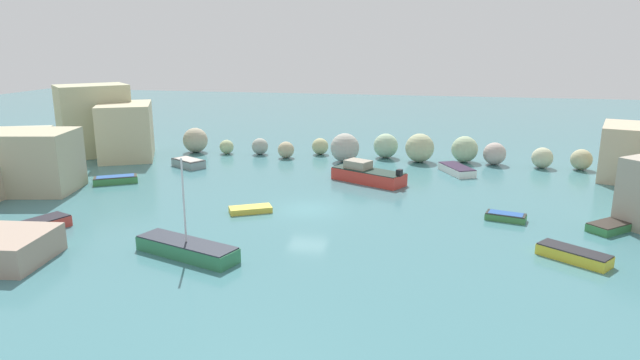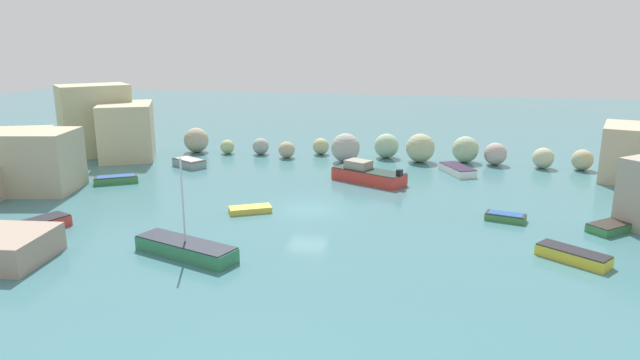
% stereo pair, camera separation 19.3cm
% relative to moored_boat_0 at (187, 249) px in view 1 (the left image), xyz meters
% --- Properties ---
extents(cove_water, '(160.00, 160.00, 0.00)m').
position_rel_moored_boat_0_xyz_m(cove_water, '(4.27, 9.19, -0.42)').
color(cove_water, '#3F757C').
rests_on(cove_water, ground).
extents(cliff_headland_left, '(23.03, 27.52, 6.75)m').
position_rel_moored_boat_0_xyz_m(cliff_headland_left, '(-23.81, 15.18, 1.69)').
color(cliff_headland_left, '#B2A989').
rests_on(cliff_headland_left, ground).
extents(rock_breakwater, '(37.79, 5.12, 2.64)m').
position_rel_moored_boat_0_xyz_m(rock_breakwater, '(7.10, 25.65, 0.71)').
color(rock_breakwater, '#ABA288').
rests_on(rock_breakwater, ground).
extents(moored_boat_0, '(6.04, 3.39, 5.18)m').
position_rel_moored_boat_0_xyz_m(moored_boat_0, '(0.00, 0.00, 0.00)').
color(moored_boat_0, '#337E51').
rests_on(moored_boat_0, cove_water).
extents(moored_boat_1, '(3.52, 3.05, 0.61)m').
position_rel_moored_boat_0_xyz_m(moored_boat_1, '(19.41, 3.44, -0.11)').
color(moored_boat_1, gold).
rests_on(moored_boat_1, cove_water).
extents(moored_boat_2, '(6.13, 4.46, 1.62)m').
position_rel_moored_boat_0_xyz_m(moored_boat_2, '(7.21, 17.24, 0.19)').
color(moored_boat_2, red).
rests_on(moored_boat_2, cove_water).
extents(moored_boat_3, '(2.87, 4.47, 0.69)m').
position_rel_moored_boat_0_xyz_m(moored_boat_3, '(-10.27, 1.40, -0.07)').
color(moored_boat_3, '#BF3B33').
rests_on(moored_boat_3, cove_water).
extents(moored_boat_4, '(2.93, 2.32, 0.37)m').
position_rel_moored_boat_0_xyz_m(moored_boat_4, '(0.78, 7.84, -0.23)').
color(moored_boat_4, gold).
rests_on(moored_boat_4, cove_water).
extents(moored_boat_5, '(3.41, 2.91, 0.73)m').
position_rel_moored_boat_0_xyz_m(moored_boat_5, '(-8.82, 19.31, -0.04)').
color(moored_boat_5, gray).
rests_on(moored_boat_5, cove_water).
extents(moored_boat_6, '(3.42, 2.71, 0.58)m').
position_rel_moored_boat_0_xyz_m(moored_boat_6, '(-11.94, 12.85, -0.11)').
color(moored_boat_6, '#3D8445').
rests_on(moored_boat_6, cove_water).
extents(moored_boat_7, '(2.57, 1.63, 0.47)m').
position_rel_moored_boat_0_xyz_m(moored_boat_7, '(16.80, 9.49, -0.17)').
color(moored_boat_7, '#418344').
rests_on(moored_boat_7, cove_water).
extents(moored_boat_8, '(3.24, 3.09, 0.52)m').
position_rel_moored_boat_0_xyz_m(moored_boat_8, '(22.70, 8.81, -0.16)').
color(moored_boat_8, '#398247').
rests_on(moored_boat_8, cove_water).
extents(moored_boat_9, '(3.08, 4.11, 0.65)m').
position_rel_moored_boat_0_xyz_m(moored_boat_9, '(14.21, 21.65, -0.09)').
color(moored_boat_9, white).
rests_on(moored_boat_9, cove_water).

